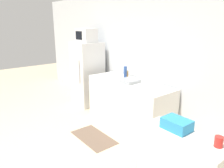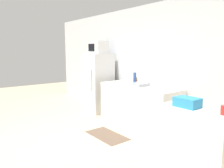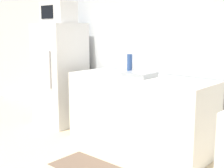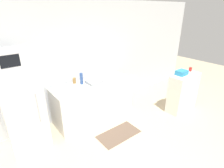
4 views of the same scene
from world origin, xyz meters
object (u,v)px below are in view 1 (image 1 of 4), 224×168
at_px(microwave, 86,35).
at_px(basket, 177,124).
at_px(bottle_short, 127,74).
at_px(jar, 219,142).
at_px(bottle_tall, 125,73).
at_px(refrigerator, 87,74).

bearing_deg(microwave, basket, -17.16).
height_order(bottle_short, jar, jar).
bearing_deg(bottle_tall, basket, -29.09).
bearing_deg(microwave, bottle_tall, 5.55).
distance_m(refrigerator, bottle_tall, 1.28).
height_order(refrigerator, bottle_short, refrigerator).
relative_size(refrigerator, bottle_tall, 6.00).
distance_m(bottle_short, jar, 2.86).
relative_size(microwave, bottle_tall, 1.94).
distance_m(bottle_short, basket, 2.50).
bearing_deg(bottle_short, basket, -30.69).
relative_size(bottle_tall, jar, 2.61).
relative_size(bottle_short, jar, 1.30).
relative_size(microwave, jar, 5.07).
height_order(refrigerator, microwave, microwave).
height_order(bottle_tall, basket, bottle_tall).
distance_m(microwave, jar, 3.90).
bearing_deg(jar, basket, -177.58).
relative_size(bottle_short, basket, 0.46).
xyz_separation_m(bottle_short, basket, (2.15, -1.28, 0.07)).
relative_size(refrigerator, microwave, 3.09).
bearing_deg(basket, bottle_short, 149.31).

